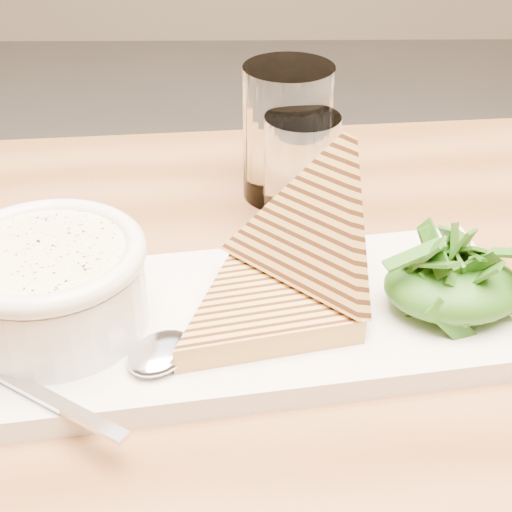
{
  "coord_description": "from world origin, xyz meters",
  "views": [
    {
      "loc": [
        -0.01,
        -0.43,
        1.09
      ],
      "look_at": [
        -0.01,
        0.03,
        0.79
      ],
      "focal_mm": 55.0,
      "sensor_mm": 36.0,
      "label": 1
    }
  ],
  "objects_px": {
    "soup_bowl": "(52,294)",
    "glass_far": "(301,170)",
    "platter": "(256,319)",
    "glass_near": "(287,133)",
    "table_top": "(249,419)"
  },
  "relations": [
    {
      "from": "soup_bowl",
      "to": "glass_far",
      "type": "bearing_deg",
      "value": 43.58
    },
    {
      "from": "platter",
      "to": "glass_near",
      "type": "xyz_separation_m",
      "value": [
        0.03,
        0.21,
        0.05
      ]
    },
    {
      "from": "soup_bowl",
      "to": "glass_far",
      "type": "distance_m",
      "value": 0.25
    },
    {
      "from": "table_top",
      "to": "soup_bowl",
      "type": "xyz_separation_m",
      "value": [
        -0.13,
        0.06,
        0.06
      ]
    },
    {
      "from": "table_top",
      "to": "platter",
      "type": "relative_size",
      "value": 3.36
    },
    {
      "from": "platter",
      "to": "soup_bowl",
      "type": "bearing_deg",
      "value": -174.19
    },
    {
      "from": "table_top",
      "to": "glass_far",
      "type": "height_order",
      "value": "glass_far"
    },
    {
      "from": "glass_far",
      "to": "soup_bowl",
      "type": "bearing_deg",
      "value": -136.42
    },
    {
      "from": "glass_near",
      "to": "glass_far",
      "type": "relative_size",
      "value": 1.26
    },
    {
      "from": "table_top",
      "to": "glass_far",
      "type": "distance_m",
      "value": 0.24
    },
    {
      "from": "table_top",
      "to": "glass_near",
      "type": "height_order",
      "value": "glass_near"
    },
    {
      "from": "soup_bowl",
      "to": "glass_near",
      "type": "xyz_separation_m",
      "value": [
        0.17,
        0.22,
        0.02
      ]
    },
    {
      "from": "platter",
      "to": "table_top",
      "type": "bearing_deg",
      "value": -94.64
    },
    {
      "from": "glass_near",
      "to": "glass_far",
      "type": "xyz_separation_m",
      "value": [
        0.01,
        -0.05,
        -0.01
      ]
    },
    {
      "from": "table_top",
      "to": "platter",
      "type": "distance_m",
      "value": 0.08
    }
  ]
}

